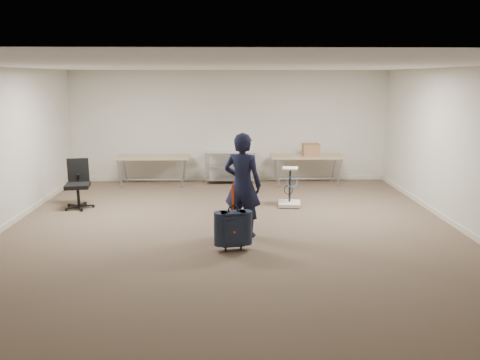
{
  "coord_description": "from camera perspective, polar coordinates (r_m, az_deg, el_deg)",
  "views": [
    {
      "loc": [
        -0.06,
        -7.39,
        2.63
      ],
      "look_at": [
        0.15,
        0.3,
        0.93
      ],
      "focal_mm": 35.0,
      "sensor_mm": 36.0,
      "label": 1
    }
  ],
  "objects": [
    {
      "name": "ground",
      "position": [
        7.84,
        -1.01,
        -7.13
      ],
      "size": [
        9.0,
        9.0,
        0.0
      ],
      "primitive_type": "plane",
      "color": "#4F3C30",
      "rests_on": "ground"
    },
    {
      "name": "room_shell",
      "position": [
        9.14,
        -1.1,
        -3.93
      ],
      "size": [
        8.0,
        9.0,
        9.0
      ],
      "color": "beige",
      "rests_on": "ground"
    },
    {
      "name": "folding_table_left",
      "position": [
        11.65,
        -10.61,
        2.6
      ],
      "size": [
        1.8,
        0.75,
        0.73
      ],
      "color": "tan",
      "rests_on": "ground"
    },
    {
      "name": "folding_table_right",
      "position": [
        11.67,
        8.16,
        2.7
      ],
      "size": [
        1.8,
        0.75,
        0.73
      ],
      "color": "tan",
      "rests_on": "ground"
    },
    {
      "name": "wire_shelf",
      "position": [
        11.79,
        -1.22,
        1.75
      ],
      "size": [
        1.22,
        0.47,
        0.8
      ],
      "color": "silver",
      "rests_on": "ground"
    },
    {
      "name": "person",
      "position": [
        7.76,
        0.31,
        -0.6
      ],
      "size": [
        0.74,
        0.61,
        1.75
      ],
      "primitive_type": "imported",
      "rotation": [
        0.0,
        0.0,
        2.79
      ],
      "color": "black",
      "rests_on": "ground"
    },
    {
      "name": "suitcase",
      "position": [
        7.21,
        -0.84,
        -5.92
      ],
      "size": [
        0.41,
        0.27,
        1.04
      ],
      "color": "black",
      "rests_on": "ground"
    },
    {
      "name": "office_chair",
      "position": [
        10.11,
        -19.09,
        -1.55
      ],
      "size": [
        0.61,
        0.61,
        1.0
      ],
      "color": "black",
      "rests_on": "ground"
    },
    {
      "name": "equipment_cart",
      "position": [
        9.74,
        6.07,
        -1.96
      ],
      "size": [
        0.5,
        0.5,
        0.82
      ],
      "color": "beige",
      "rests_on": "ground"
    },
    {
      "name": "cardboard_box",
      "position": [
        11.67,
        8.63,
        3.69
      ],
      "size": [
        0.4,
        0.31,
        0.3
      ],
      "primitive_type": "cube",
      "rotation": [
        0.0,
        0.0,
        0.02
      ],
      "color": "#915E43",
      "rests_on": "folding_table_right"
    }
  ]
}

